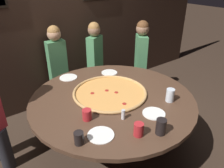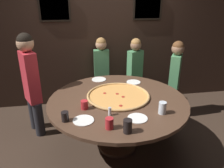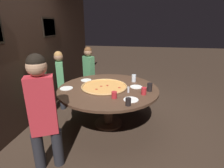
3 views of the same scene
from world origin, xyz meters
The scene contains 18 objects.
ground_plane centered at (0.00, 0.00, 0.00)m, with size 24.00×24.00×0.00m, color #38281E.
back_wall centered at (0.00, 1.49, 1.30)m, with size 6.40×0.08×2.60m.
dining_table centered at (0.00, 0.00, 0.63)m, with size 1.78×1.78×0.74m.
giant_pizza centered at (0.02, 0.08, 0.75)m, with size 0.83×0.83×0.03m.
drink_cup_near_right centered at (0.43, -0.43, 0.81)m, with size 0.09×0.09×0.14m, color silver.
drink_cup_front_edge centered at (-0.20, -0.63, 0.80)m, with size 0.08×0.08×0.12m, color #B22328.
drink_cup_by_shaker centered at (-0.65, -0.41, 0.79)m, with size 0.08×0.08×0.11m, color black.
drink_cup_near_left centered at (-0.43, -0.18, 0.79)m, with size 0.09×0.09×0.10m, color #B22328.
drink_cup_far_left centered at (-0.04, -0.72, 0.81)m, with size 0.09×0.09×0.14m, color black.
white_plate_right_side centered at (-0.17, 0.72, 0.74)m, with size 0.22×0.22×0.01m, color white.
white_plate_beside_cup centered at (0.13, -0.49, 0.74)m, with size 0.22×0.22×0.01m, color white.
white_plate_near_front centered at (0.34, 0.52, 0.74)m, with size 0.21×0.21×0.01m, color white.
white_plate_left_side centered at (-0.46, -0.44, 0.74)m, with size 0.23×0.23×0.01m, color white.
condiment_shaker centered at (-0.16, -0.37, 0.79)m, with size 0.04×0.04×0.10m.
diner_far_right centered at (-1.15, 0.58, 0.86)m, with size 0.29×0.40×1.52m.
diner_far_left centered at (1.09, 0.69, 0.75)m, with size 0.28×0.34×1.32m.
diner_side_left centered at (-0.06, 1.29, 0.73)m, with size 0.32×0.19×1.29m.
diner_centre_back centered at (0.54, 1.17, 0.73)m, with size 0.34×0.24×1.28m.
Camera 3 is at (-2.87, -0.58, 1.83)m, focal length 28.00 mm.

